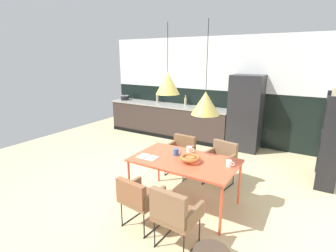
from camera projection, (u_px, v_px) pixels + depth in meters
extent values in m
plane|color=#C9B988|center=(148.00, 191.00, 4.33)|extent=(8.61, 8.61, 0.00)
cube|color=black|center=(217.00, 115.00, 6.84)|extent=(6.57, 0.12, 1.36)
cube|color=silver|center=(220.00, 64.00, 6.48)|extent=(6.57, 0.12, 1.36)
cube|color=#382B27|center=(168.00, 121.00, 7.27)|extent=(3.58, 0.60, 0.87)
cube|color=#999892|center=(168.00, 105.00, 7.15)|extent=(3.61, 0.63, 0.04)
cube|color=black|center=(162.00, 136.00, 7.12)|extent=(3.58, 0.01, 0.10)
cube|color=#232326|center=(245.00, 113.00, 6.07)|extent=(0.73, 0.60, 1.80)
cube|color=#D65233|center=(184.00, 161.00, 3.77)|extent=(1.54, 0.91, 0.03)
cylinder|color=#D04E34|center=(159.00, 163.00, 4.58)|extent=(0.04, 0.04, 0.70)
cylinder|color=#D85737|center=(239.00, 183.00, 3.85)|extent=(0.04, 0.04, 0.70)
cylinder|color=#D54E38|center=(129.00, 182.00, 3.89)|extent=(0.04, 0.04, 0.70)
cylinder|color=#D54C2D|center=(221.00, 211.00, 3.16)|extent=(0.04, 0.04, 0.70)
cube|color=brown|center=(219.00, 162.00, 4.43)|extent=(0.55, 0.54, 0.06)
cube|color=brown|center=(225.00, 150.00, 4.53)|extent=(0.46, 0.16, 0.30)
cube|color=brown|center=(231.00, 160.00, 4.27)|extent=(0.12, 0.42, 0.14)
cube|color=brown|center=(208.00, 154.00, 4.55)|extent=(0.12, 0.42, 0.14)
cylinder|color=black|center=(223.00, 182.00, 4.23)|extent=(0.02, 0.02, 0.39)
cylinder|color=black|center=(203.00, 174.00, 4.48)|extent=(0.02, 0.02, 0.39)
cylinder|color=black|center=(234.00, 174.00, 4.50)|extent=(0.02, 0.02, 0.39)
cylinder|color=black|center=(214.00, 168.00, 4.76)|extent=(0.02, 0.02, 0.39)
cylinder|color=black|center=(228.00, 187.00, 4.42)|extent=(0.09, 0.41, 0.02)
cylinder|color=black|center=(208.00, 180.00, 4.67)|extent=(0.09, 0.41, 0.02)
cube|color=brown|center=(142.00, 198.00, 3.35)|extent=(0.53, 0.51, 0.06)
cube|color=brown|center=(131.00, 193.00, 3.15)|extent=(0.46, 0.13, 0.29)
cube|color=brown|center=(130.00, 187.00, 3.45)|extent=(0.09, 0.42, 0.14)
cube|color=brown|center=(155.00, 197.00, 3.20)|extent=(0.09, 0.42, 0.14)
cylinder|color=black|center=(141.00, 201.00, 3.67)|extent=(0.02, 0.02, 0.37)
cylinder|color=black|center=(163.00, 211.00, 3.44)|extent=(0.02, 0.02, 0.37)
cylinder|color=black|center=(122.00, 214.00, 3.38)|extent=(0.02, 0.02, 0.37)
cylinder|color=black|center=(144.00, 225.00, 3.15)|extent=(0.02, 0.02, 0.37)
cylinder|color=black|center=(132.00, 218.00, 3.57)|extent=(0.06, 0.41, 0.02)
cylinder|color=black|center=(154.00, 230.00, 3.34)|extent=(0.06, 0.41, 0.02)
cube|color=brown|center=(179.00, 154.00, 4.82)|extent=(0.50, 0.48, 0.06)
cube|color=brown|center=(185.00, 142.00, 4.93)|extent=(0.46, 0.10, 0.29)
cube|color=brown|center=(190.00, 151.00, 4.67)|extent=(0.07, 0.42, 0.14)
cube|color=brown|center=(170.00, 147.00, 4.91)|extent=(0.07, 0.42, 0.14)
cylinder|color=black|center=(183.00, 171.00, 4.62)|extent=(0.02, 0.02, 0.39)
cylinder|color=black|center=(165.00, 166.00, 4.83)|extent=(0.02, 0.02, 0.39)
cylinder|color=black|center=(193.00, 164.00, 4.92)|extent=(0.02, 0.02, 0.39)
cylinder|color=black|center=(176.00, 159.00, 5.13)|extent=(0.02, 0.02, 0.39)
cylinder|color=black|center=(188.00, 176.00, 4.82)|extent=(0.04, 0.41, 0.02)
cylinder|color=black|center=(170.00, 171.00, 5.03)|extent=(0.04, 0.41, 0.02)
cube|color=brown|center=(178.00, 215.00, 2.99)|extent=(0.50, 0.49, 0.06)
cube|color=brown|center=(168.00, 207.00, 2.77)|extent=(0.46, 0.11, 0.37)
cube|color=brown|center=(162.00, 202.00, 3.08)|extent=(0.07, 0.42, 0.14)
cube|color=brown|center=(194.00, 214.00, 2.84)|extent=(0.07, 0.42, 0.14)
cylinder|color=black|center=(172.00, 217.00, 3.30)|extent=(0.02, 0.02, 0.37)
cylinder|color=black|center=(200.00, 228.00, 3.09)|extent=(0.02, 0.02, 0.37)
cylinder|color=black|center=(155.00, 234.00, 3.00)|extent=(0.02, 0.02, 0.37)
cylinder|color=black|center=(184.00, 247.00, 2.78)|extent=(0.02, 0.02, 0.37)
cylinder|color=black|center=(164.00, 237.00, 3.20)|extent=(0.04, 0.41, 0.02)
cylinder|color=black|center=(192.00, 250.00, 2.98)|extent=(0.04, 0.41, 0.02)
cylinder|color=#B2662D|center=(190.00, 160.00, 3.67)|extent=(0.14, 0.14, 0.08)
torus|color=#AE5F29|center=(190.00, 158.00, 3.67)|extent=(0.30, 0.30, 0.05)
cube|color=white|center=(143.00, 156.00, 3.89)|extent=(0.15, 0.18, 0.01)
cube|color=white|center=(152.00, 158.00, 3.81)|extent=(0.15, 0.18, 0.01)
cube|color=#262628|center=(148.00, 157.00, 3.85)|extent=(0.01, 0.19, 0.00)
cylinder|color=#335B93|center=(176.00, 152.00, 3.92)|extent=(0.09, 0.09, 0.11)
torus|color=#335B93|center=(179.00, 152.00, 3.89)|extent=(0.07, 0.01, 0.07)
cylinder|color=white|center=(229.00, 163.00, 3.52)|extent=(0.07, 0.07, 0.09)
torus|color=white|center=(232.00, 164.00, 3.49)|extent=(0.06, 0.01, 0.06)
cylinder|color=white|center=(189.00, 150.00, 4.03)|extent=(0.09, 0.09, 0.10)
torus|color=white|center=(192.00, 150.00, 4.00)|extent=(0.07, 0.01, 0.07)
cylinder|color=black|center=(125.00, 98.00, 7.88)|extent=(0.25, 0.25, 0.13)
cylinder|color=gray|center=(125.00, 96.00, 7.86)|extent=(0.25, 0.25, 0.01)
sphere|color=black|center=(125.00, 95.00, 7.85)|extent=(0.02, 0.02, 0.02)
cylinder|color=tan|center=(186.00, 101.00, 7.02)|extent=(0.07, 0.07, 0.20)
cylinder|color=tan|center=(186.00, 97.00, 6.99)|extent=(0.03, 0.03, 0.08)
cylinder|color=tan|center=(157.00, 98.00, 7.46)|extent=(0.07, 0.07, 0.23)
cylinder|color=tan|center=(157.00, 93.00, 7.42)|extent=(0.03, 0.03, 0.06)
cube|color=black|center=(330.00, 134.00, 4.76)|extent=(0.30, 0.03, 1.62)
cube|color=black|center=(331.00, 147.00, 4.08)|extent=(0.30, 0.03, 1.62)
cube|color=black|center=(325.00, 169.00, 4.57)|extent=(0.30, 0.80, 0.02)
cube|color=beige|center=(327.00, 170.00, 4.27)|extent=(0.18, 0.10, 0.21)
cube|color=black|center=(331.00, 136.00, 4.40)|extent=(0.30, 0.80, 0.02)
cube|color=beige|center=(333.00, 130.00, 4.35)|extent=(0.18, 0.10, 0.20)
cylinder|color=black|center=(168.00, 48.00, 3.53)|extent=(0.01, 0.01, 0.67)
cone|color=tan|center=(168.00, 83.00, 3.66)|extent=(0.35, 0.35, 0.32)
cylinder|color=black|center=(207.00, 56.00, 3.20)|extent=(0.01, 0.01, 0.90)
cone|color=tan|center=(205.00, 103.00, 3.36)|extent=(0.38, 0.38, 0.31)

